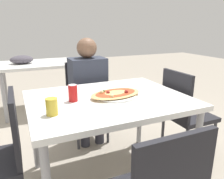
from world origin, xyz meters
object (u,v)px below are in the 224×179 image
chair_side_right (184,111)px  person_seated (88,83)px  dining_table (108,106)px  pizza_main (116,94)px  soda_can (73,93)px  drink_glass (52,107)px  chair_far_seated (86,97)px

chair_side_right → person_seated: bearing=-132.6°
dining_table → chair_side_right: (0.79, 0.01, -0.17)m
chair_side_right → pizza_main: 0.77m
soda_can → drink_glass: (-0.18, -0.20, -0.01)m
chair_side_right → soda_can: chair_side_right is taller
soda_can → chair_side_right: bearing=-0.8°
chair_side_right → chair_far_seated: bearing=-137.2°
person_seated → pizza_main: size_ratio=2.52×
chair_side_right → drink_glass: chair_side_right is taller
chair_far_seated → person_seated: person_seated is taller
person_seated → pizza_main: person_seated is taller
dining_table → chair_far_seated: chair_far_seated is taller
chair_side_right → drink_glass: bearing=-81.6°
soda_can → chair_far_seated: bearing=66.9°
pizza_main → soda_can: (-0.33, 0.03, 0.04)m
chair_side_right → pizza_main: bearing=-89.1°
dining_table → chair_far_seated: (0.06, 0.80, -0.17)m
soda_can → drink_glass: bearing=-132.7°
pizza_main → drink_glass: 0.54m
chair_side_right → dining_table: bearing=-89.2°
soda_can → dining_table: bearing=-5.6°
dining_table → person_seated: (0.06, 0.68, 0.01)m
chair_far_seated → chair_side_right: size_ratio=1.00×
chair_far_seated → drink_glass: (-0.51, -0.97, 0.30)m
chair_side_right → pizza_main: size_ratio=1.92×
pizza_main → drink_glass: size_ratio=4.26×
chair_far_seated → person_seated: size_ratio=0.76×
dining_table → chair_far_seated: bearing=85.7°
person_seated → drink_glass: person_seated is taller
soda_can → pizza_main: bearing=-4.5°
chair_far_seated → person_seated: (-0.00, -0.12, 0.19)m
chair_side_right → soda_can: size_ratio=7.03×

